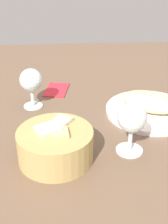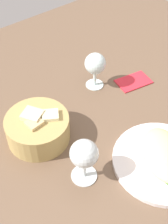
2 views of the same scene
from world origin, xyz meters
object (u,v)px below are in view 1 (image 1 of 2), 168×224
plate (149,111)px  folded_napkin (57,89)px  bread_basket (55,144)px  wine_glass_far (132,120)px  wine_glass_near (31,82)px

plate → folded_napkin: 32.13cm
plate → folded_napkin: (26.93, -17.52, -0.30)cm
bread_basket → wine_glass_far: size_ratio=1.36×
bread_basket → wine_glass_far: bearing=-174.2°
bread_basket → folded_napkin: size_ratio=1.54×
wine_glass_near → folded_napkin: wine_glass_near is taller
plate → bread_basket: 33.17cm
wine_glass_far → folded_napkin: size_ratio=1.13×
wine_glass_far → bread_basket: bearing=5.8°
plate → folded_napkin: plate is taller
plate → bread_basket: bread_basket is taller
wine_glass_near → folded_napkin: 15.00cm
bread_basket → plate: bearing=-144.0°
folded_napkin → bread_basket: bearing=11.7°
wine_glass_near → wine_glass_far: bearing=135.1°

